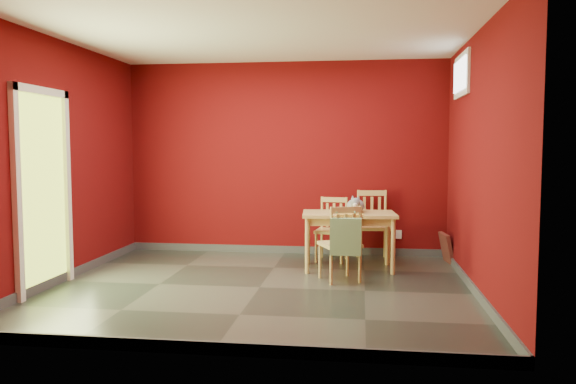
# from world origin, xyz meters

# --- Properties ---
(ground) EXTENTS (4.50, 4.50, 0.00)m
(ground) POSITION_xyz_m (0.00, 0.00, 0.00)
(ground) COLOR #2D342D
(ground) RESTS_ON ground
(room_shell) EXTENTS (4.50, 4.50, 4.50)m
(room_shell) POSITION_xyz_m (0.00, 0.00, 0.05)
(room_shell) COLOR #57090A
(room_shell) RESTS_ON ground
(doorway) EXTENTS (0.06, 1.01, 2.13)m
(doorway) POSITION_xyz_m (-2.23, -0.40, 1.12)
(doorway) COLOR #B7D838
(doorway) RESTS_ON ground
(window) EXTENTS (0.05, 0.90, 0.50)m
(window) POSITION_xyz_m (2.23, 1.00, 2.35)
(window) COLOR white
(window) RESTS_ON room_shell
(outlet_plate) EXTENTS (0.08, 0.02, 0.12)m
(outlet_plate) POSITION_xyz_m (1.60, 1.99, 0.30)
(outlet_plate) COLOR silver
(outlet_plate) RESTS_ON room_shell
(dining_table) EXTENTS (1.18, 0.75, 0.71)m
(dining_table) POSITION_xyz_m (0.93, 1.04, 0.62)
(dining_table) COLOR tan
(dining_table) RESTS_ON ground
(table_runner) EXTENTS (0.37, 0.69, 0.34)m
(table_runner) POSITION_xyz_m (0.93, 0.93, 0.66)
(table_runner) COLOR #BC8C30
(table_runner) RESTS_ON dining_table
(chair_far_left) EXTENTS (0.45, 0.45, 0.84)m
(chair_far_left) POSITION_xyz_m (0.70, 1.56, 0.43)
(chair_far_left) COLOR tan
(chair_far_left) RESTS_ON ground
(chair_far_right) EXTENTS (0.47, 0.47, 0.93)m
(chair_far_right) POSITION_xyz_m (1.24, 1.71, 0.47)
(chair_far_right) COLOR tan
(chair_far_right) RESTS_ON ground
(chair_near) EXTENTS (0.53, 0.53, 0.86)m
(chair_near) POSITION_xyz_m (0.86, 0.40, 0.44)
(chair_near) COLOR tan
(chair_near) RESTS_ON ground
(tote_bag) EXTENTS (0.34, 0.20, 0.47)m
(tote_bag) POSITION_xyz_m (0.92, 0.20, 0.54)
(tote_bag) COLOR #6A9462
(tote_bag) RESTS_ON chair_near
(cat) EXTENTS (0.33, 0.49, 0.23)m
(cat) POSITION_xyz_m (1.01, 1.11, 0.82)
(cat) COLOR slate
(cat) RESTS_ON table_runner
(picture_frame) EXTENTS (0.18, 0.40, 0.39)m
(picture_frame) POSITION_xyz_m (2.19, 1.59, 0.19)
(picture_frame) COLOR #5E2B23
(picture_frame) RESTS_ON ground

